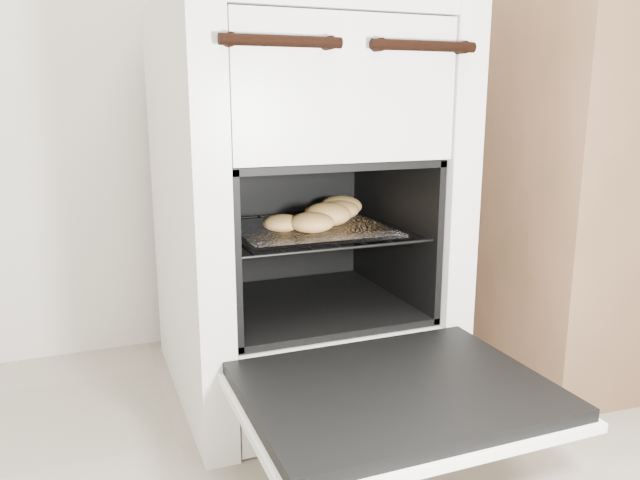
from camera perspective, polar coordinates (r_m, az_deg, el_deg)
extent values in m
cube|color=silver|center=(1.33, -2.24, 3.49)|extent=(0.53, 0.57, 0.81)
cylinder|color=black|center=(0.99, -3.49, 17.71)|extent=(0.19, 0.02, 0.02)
cylinder|color=black|center=(1.10, 9.50, 17.11)|extent=(0.19, 0.02, 0.02)
cube|color=black|center=(0.99, 6.93, -13.48)|extent=(0.46, 0.35, 0.02)
cube|color=silver|center=(1.00, 6.90, -14.29)|extent=(0.48, 0.37, 0.01)
cylinder|color=black|center=(1.22, -9.56, 0.26)|extent=(0.01, 0.37, 0.01)
cylinder|color=black|center=(1.35, 6.43, 1.55)|extent=(0.01, 0.37, 0.01)
cylinder|color=black|center=(1.11, 2.00, -0.80)|extent=(0.38, 0.01, 0.01)
cylinder|color=black|center=(1.44, -3.62, 2.30)|extent=(0.38, 0.01, 0.01)
cylinder|color=black|center=(1.23, -8.14, 0.38)|extent=(0.00, 0.35, 0.00)
cylinder|color=black|center=(1.24, -5.76, 0.57)|extent=(0.00, 0.35, 0.00)
cylinder|color=black|center=(1.26, -3.44, 0.76)|extent=(0.00, 0.35, 0.00)
cylinder|color=black|center=(1.27, -1.17, 0.95)|extent=(0.00, 0.35, 0.00)
cylinder|color=black|center=(1.29, 1.04, 1.13)|extent=(0.00, 0.35, 0.00)
cylinder|color=black|center=(1.31, 3.18, 1.30)|extent=(0.00, 0.35, 0.00)
cylinder|color=black|center=(1.34, 5.25, 1.46)|extent=(0.00, 0.35, 0.00)
cube|color=silver|center=(1.26, -0.89, 1.03)|extent=(0.30, 0.27, 0.01)
ellipsoid|color=#E2AD5A|center=(1.22, -3.46, 1.57)|extent=(0.08, 0.08, 0.03)
ellipsoid|color=#E2AD5A|center=(1.29, 0.58, 2.48)|extent=(0.10, 0.10, 0.04)
ellipsoid|color=#E2AD5A|center=(1.37, 1.91, 3.11)|extent=(0.10, 0.10, 0.05)
ellipsoid|color=#E2AD5A|center=(1.34, 1.83, 2.78)|extent=(0.11, 0.11, 0.04)
ellipsoid|color=#E2AD5A|center=(1.26, 0.68, 2.37)|extent=(0.12, 0.12, 0.05)
ellipsoid|color=#E2AD5A|center=(1.20, -0.79, 1.63)|extent=(0.10, 0.10, 0.04)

